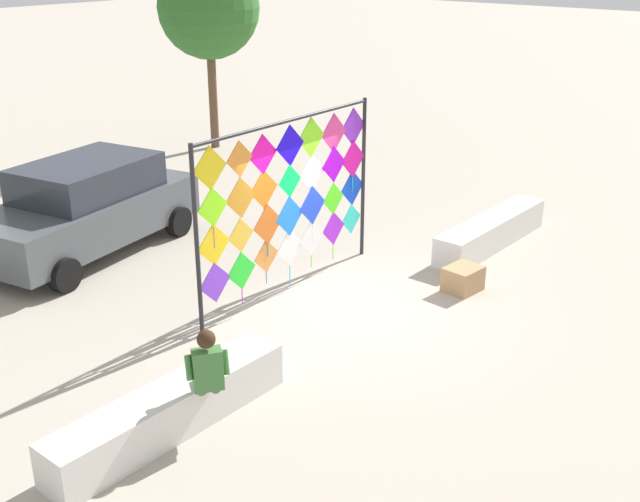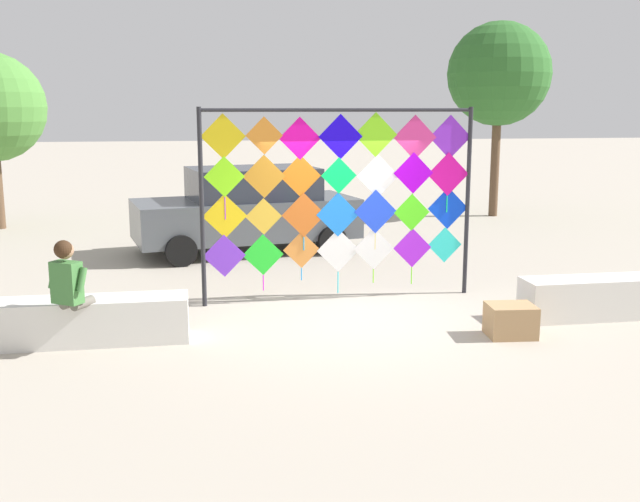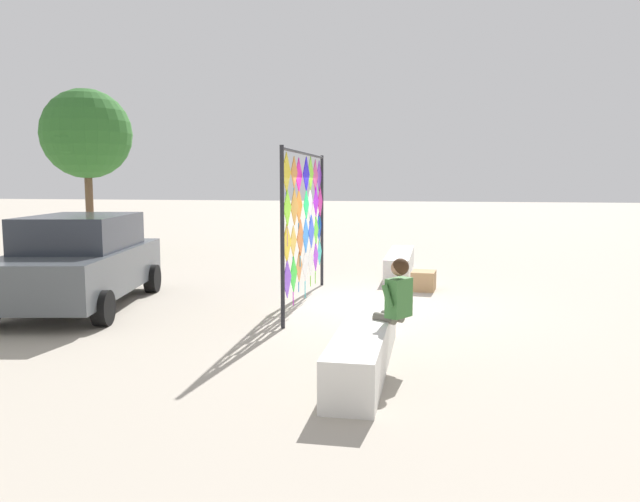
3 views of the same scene
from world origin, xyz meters
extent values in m
plane|color=#ADA393|center=(0.00, 0.00, 0.00)|extent=(120.00, 120.00, 0.00)
cube|color=silver|center=(-4.08, -0.45, 0.29)|extent=(3.41, 0.60, 0.59)
cube|color=silver|center=(4.08, -0.45, 0.29)|extent=(3.41, 0.60, 0.59)
cylinder|color=#232328|center=(-2.14, 1.13, 1.51)|extent=(0.07, 0.07, 3.02)
cylinder|color=#232328|center=(2.10, 1.25, 1.51)|extent=(0.07, 0.07, 3.02)
cylinder|color=#232328|center=(-0.02, 1.19, 2.97)|extent=(4.24, 0.18, 0.06)
cube|color=#7633DF|center=(-1.82, 1.13, 0.78)|extent=(0.66, 0.03, 0.66)
cube|color=#23E02B|center=(-1.23, 1.16, 0.77)|extent=(0.64, 0.03, 0.64)
cylinder|color=#E516DC|center=(-1.23, 1.17, 0.32)|extent=(0.02, 0.02, 0.25)
cube|color=orange|center=(-0.62, 1.19, 0.82)|extent=(0.58, 0.03, 0.58)
cylinder|color=#1687E5|center=(-0.62, 1.20, 0.43)|extent=(0.02, 0.02, 0.20)
cube|color=white|center=(-0.03, 1.19, 0.79)|extent=(0.69, 0.03, 0.69)
cylinder|color=#16D0E5|center=(-0.03, 1.20, 0.27)|extent=(0.02, 0.02, 0.35)
cube|color=white|center=(0.54, 1.20, 0.80)|extent=(0.67, 0.03, 0.67)
cylinder|color=#71E516|center=(0.54, 1.21, 0.35)|extent=(0.02, 0.02, 0.23)
cube|color=#A120E9|center=(1.19, 1.22, 0.79)|extent=(0.64, 0.03, 0.64)
cylinder|color=#60E516|center=(1.19, 1.23, 0.33)|extent=(0.02, 0.02, 0.28)
cube|color=#2BE1D4|center=(1.73, 1.24, 0.82)|extent=(0.58, 0.03, 0.58)
cube|color=yellow|center=(-1.80, 1.14, 1.39)|extent=(0.68, 0.03, 0.68)
cube|color=gold|center=(-1.21, 1.16, 1.37)|extent=(0.57, 0.03, 0.57)
cylinder|color=blue|center=(-1.21, 1.17, 0.99)|extent=(0.02, 0.02, 0.17)
cube|color=#D1611F|center=(-0.58, 1.17, 1.37)|extent=(0.69, 0.03, 0.69)
cylinder|color=#1699E5|center=(-0.58, 1.18, 0.92)|extent=(0.02, 0.02, 0.21)
cube|color=#1C79F1|center=(-0.04, 1.18, 1.36)|extent=(0.69, 0.03, 0.69)
cube|color=blue|center=(0.56, 1.19, 1.40)|extent=(0.69, 0.03, 0.69)
cylinder|color=yellow|center=(0.56, 1.20, 0.92)|extent=(0.02, 0.02, 0.26)
cube|color=#4DED1B|center=(1.16, 1.21, 1.37)|extent=(0.59, 0.03, 0.59)
cube|color=#0B3DEA|center=(1.77, 1.25, 1.41)|extent=(0.68, 0.03, 0.68)
cylinder|color=gold|center=(1.77, 1.26, 0.98)|extent=(0.02, 0.02, 0.19)
cube|color=#84F618|center=(-1.79, 1.12, 1.99)|extent=(0.61, 0.03, 0.61)
cylinder|color=#8016E5|center=(-1.79, 1.13, 1.51)|extent=(0.02, 0.02, 0.34)
cube|color=orange|center=(-1.19, 1.14, 1.98)|extent=(0.66, 0.03, 0.66)
cube|color=orange|center=(-0.63, 1.18, 1.98)|extent=(0.65, 0.03, 0.65)
cylinder|color=#1686E5|center=(-0.63, 1.19, 1.55)|extent=(0.02, 0.02, 0.21)
cube|color=#09EE5C|center=(-0.03, 1.17, 1.97)|extent=(0.56, 0.03, 0.56)
cube|color=white|center=(0.60, 1.22, 1.95)|extent=(0.68, 0.03, 0.68)
cylinder|color=blue|center=(0.60, 1.23, 1.42)|extent=(0.02, 0.02, 0.38)
cube|color=#9E04DE|center=(1.17, 1.21, 1.99)|extent=(0.65, 0.03, 0.65)
cylinder|color=#53E516|center=(1.17, 1.22, 1.51)|extent=(0.02, 0.02, 0.32)
cube|color=#CE0C88|center=(1.75, 1.23, 1.96)|extent=(0.69, 0.03, 0.69)
cylinder|color=#16E561|center=(1.75, 1.24, 1.48)|extent=(0.02, 0.02, 0.27)
cube|color=gold|center=(-1.80, 1.13, 2.58)|extent=(0.68, 0.03, 0.68)
cylinder|color=#1636E5|center=(-1.80, 1.14, 2.09)|extent=(0.02, 0.02, 0.31)
cube|color=orange|center=(-1.18, 1.15, 2.59)|extent=(0.57, 0.03, 0.57)
cylinder|color=#1680E5|center=(-1.18, 1.16, 2.16)|extent=(0.02, 0.02, 0.30)
cube|color=#F20AA2|center=(-0.64, 1.18, 2.55)|extent=(0.65, 0.03, 0.65)
cylinder|color=#16E55E|center=(-0.64, 1.19, 2.12)|extent=(0.02, 0.02, 0.21)
cube|color=#1604E3|center=(-0.01, 1.17, 2.57)|extent=(0.69, 0.03, 0.69)
cylinder|color=#D5E516|center=(-0.01, 1.18, 2.11)|extent=(0.02, 0.02, 0.23)
cube|color=#78D91B|center=(0.55, 1.20, 2.59)|extent=(0.69, 0.03, 0.69)
cube|color=#D0317F|center=(1.19, 1.23, 2.55)|extent=(0.70, 0.03, 0.70)
cube|color=purple|center=(1.77, 1.26, 2.55)|extent=(0.70, 0.03, 0.70)
cylinder|color=#666056|center=(-3.56, -0.65, 0.29)|extent=(0.11, 0.11, 0.59)
cylinder|color=#666056|center=(-3.65, -0.79, 0.62)|extent=(0.29, 0.34, 0.13)
cube|color=navy|center=(-3.53, -0.60, 0.04)|extent=(0.21, 0.26, 0.09)
cylinder|color=#666056|center=(-3.71, -0.56, 0.29)|extent=(0.11, 0.11, 0.59)
cylinder|color=#666056|center=(-3.79, -0.69, 0.62)|extent=(0.29, 0.34, 0.13)
cube|color=navy|center=(-3.67, -0.51, 0.04)|extent=(0.21, 0.26, 0.09)
cube|color=#3D7538|center=(-3.81, -0.88, 0.91)|extent=(0.41, 0.36, 0.52)
sphere|color=#A37556|center=(-3.81, -0.88, 1.31)|extent=(0.22, 0.22, 0.22)
sphere|color=#382314|center=(-3.82, -0.89, 1.32)|extent=(0.22, 0.22, 0.22)
cylinder|color=#3D7538|center=(-3.61, -0.98, 0.96)|extent=(0.16, 0.19, 0.31)
cylinder|color=#3D7538|center=(-3.98, -0.74, 0.96)|extent=(0.16, 0.19, 0.31)
cube|color=#4C5156|center=(-1.20, 5.42, 0.71)|extent=(4.87, 2.80, 0.82)
cube|color=#282D38|center=(-1.04, 5.45, 1.45)|extent=(2.85, 2.19, 0.65)
cylinder|color=black|center=(-2.54, 4.16, 0.31)|extent=(0.65, 0.35, 0.61)
cylinder|color=black|center=(-2.92, 6.08, 0.31)|extent=(0.65, 0.35, 0.61)
cylinder|color=black|center=(0.52, 4.75, 0.31)|extent=(0.65, 0.35, 0.61)
cylinder|color=black|center=(0.14, 6.68, 0.31)|extent=(0.65, 0.35, 0.61)
cube|color=tan|center=(1.87, -1.11, 0.22)|extent=(0.66, 0.57, 0.43)
cylinder|color=brown|center=(6.05, 9.57, 1.53)|extent=(0.24, 0.24, 3.07)
sphere|color=#2D6628|center=(6.05, 9.57, 3.91)|extent=(2.82, 2.82, 2.82)
sphere|color=#2D6628|center=(5.48, 9.56, 3.73)|extent=(1.65, 1.65, 1.65)
sphere|color=#2D6628|center=(6.62, 9.31, 4.02)|extent=(1.44, 1.44, 1.44)
sphere|color=#2D6628|center=(6.08, 9.21, 3.75)|extent=(1.45, 1.45, 1.45)
camera|label=1|loc=(-9.18, -7.08, 5.68)|focal=43.83mm
camera|label=2|loc=(-2.22, -10.02, 3.00)|focal=41.46mm
camera|label=3|loc=(-11.78, -1.32, 2.45)|focal=34.17mm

